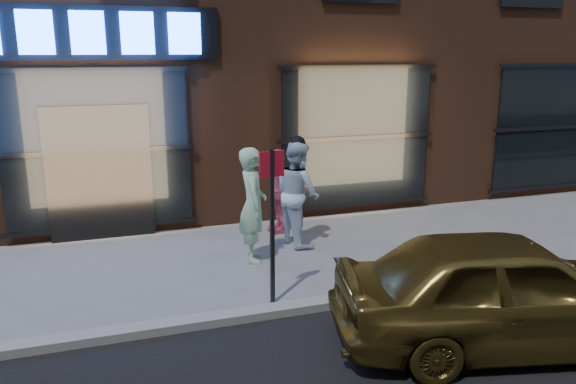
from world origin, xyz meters
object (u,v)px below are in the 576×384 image
Objects in this scene: man_bowtie at (253,205)px; man_cap at (297,193)px; passerby at (278,191)px; gold_sedan at (509,290)px; sign_post at (272,213)px.

man_bowtie reaches higher than man_cap.
gold_sedan is (1.25, -4.82, -0.11)m from passerby.
sign_post is (-0.17, -1.67, 0.35)m from man_bowtie.
man_cap reaches higher than gold_sedan.
man_cap is 4.24m from gold_sedan.
man_bowtie is 1.07m from man_cap.
man_bowtie is 0.88× the size of sign_post.
man_bowtie is 1.01× the size of man_cap.
man_bowtie is at bearing -33.45° from passerby.
man_cap reaches higher than passerby.
sign_post reaches higher than man_cap.
man_cap is (0.94, 0.52, -0.01)m from man_bowtie.
man_cap is 0.46× the size of gold_sedan.
passerby is (-0.12, 0.75, -0.13)m from man_cap.
passerby is 4.98m from gold_sedan.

